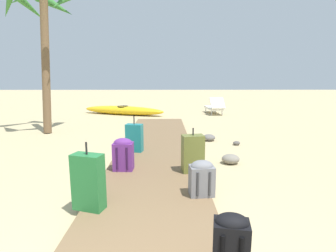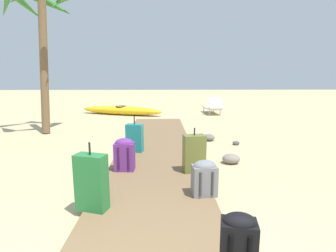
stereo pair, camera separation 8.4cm
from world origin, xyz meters
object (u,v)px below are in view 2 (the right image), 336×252
Objects in this scene: backpack_grey at (204,177)px; suitcase_olive at (194,153)px; kayak at (121,110)px; suitcase_green at (91,182)px; suitcase_teal at (135,138)px; palm_tree_far_left at (38,12)px; backpack_black at (238,249)px; backpack_purple at (124,153)px; lounge_chair at (213,107)px.

backpack_grey is 0.92m from suitcase_olive.
backpack_grey reaches higher than kayak.
suitcase_olive is (1.40, 1.28, -0.03)m from suitcase_green.
palm_tree_far_left is at bearing 139.74° from suitcase_teal.
backpack_black is 0.14× the size of palm_tree_far_left.
backpack_grey is 6.90m from palm_tree_far_left.
suitcase_green is at bearing -62.28° from palm_tree_far_left.
kayak is (-2.38, 8.42, -0.14)m from backpack_grey.
backpack_grey is at bearing -48.77° from palm_tree_far_left.
suitcase_green is (-1.42, 1.24, 0.03)m from backpack_black.
kayak is at bearing 105.80° from backpack_grey.
backpack_purple is at bearing -93.06° from suitcase_teal.
suitcase_green is at bearing -83.78° from kayak.
backpack_grey is at bearing 14.59° from suitcase_green.
suitcase_teal is 1.02× the size of suitcase_olive.
kayak is at bearing 101.09° from suitcase_teal.
backpack_black is 1.61m from backpack_grey.
backpack_purple is at bearing -111.47° from lounge_chair.
suitcase_green reaches higher than backpack_purple.
backpack_black is 10.31m from kayak.
suitcase_green is 0.22× the size of kayak.
palm_tree_far_left reaches higher than suitcase_olive.
kayak is (-1.23, 6.25, -0.19)m from suitcase_teal.
suitcase_teal is 6.37m from kayak.
suitcase_teal is 1.58× the size of backpack_grey.
backpack_black is at bearing -57.01° from palm_tree_far_left.
suitcase_green is at bearing -165.41° from backpack_grey.
suitcase_teal reaches higher than kayak.
backpack_grey is 0.31× the size of lounge_chair.
suitcase_olive reaches higher than backpack_purple.
kayak is at bearing 98.92° from backpack_purple.
lounge_chair is 0.41× the size of kayak.
suitcase_olive is (1.19, -0.10, 0.02)m from backpack_purple.
suitcase_green reaches higher than lounge_chair.
backpack_black is 0.79× the size of suitcase_olive.
backpack_purple is 0.67× the size of suitcase_green.
palm_tree_far_left is 2.76× the size of lounge_chair.
palm_tree_far_left is (-4.04, 6.23, 3.09)m from backpack_black.
backpack_black is 1.89m from suitcase_green.
backpack_purple reaches higher than kayak.
suitcase_olive is 0.17× the size of palm_tree_far_left.
palm_tree_far_left reaches higher than lounge_chair.
suitcase_teal is 3.95m from backpack_black.
palm_tree_far_left is (-4.05, 4.62, 3.15)m from backpack_grey.
backpack_purple is 1.20m from suitcase_olive.
suitcase_olive is (1.13, -1.26, 0.02)m from suitcase_teal.
backpack_purple is 8.17m from lounge_chair.
lounge_chair is at bearing 70.43° from suitcase_green.
suitcase_green reaches higher than kayak.
suitcase_olive is at bearing -72.59° from kayak.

